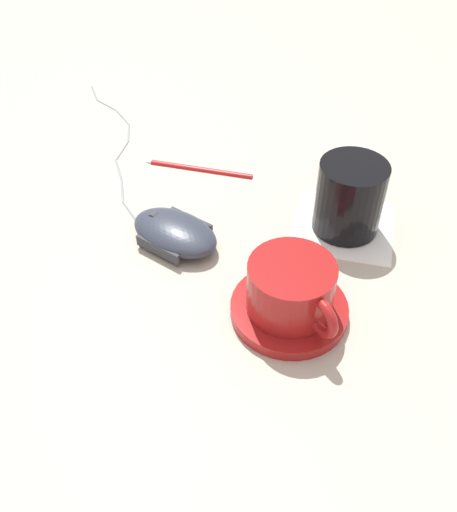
# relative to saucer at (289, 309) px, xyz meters

# --- Properties ---
(ground_plane) EXTENTS (3.00, 3.00, 0.00)m
(ground_plane) POSITION_rel_saucer_xyz_m (0.06, 0.06, -0.01)
(ground_plane) COLOR #B2A899
(saucer) EXTENTS (0.12, 0.12, 0.01)m
(saucer) POSITION_rel_saucer_xyz_m (0.00, 0.00, 0.00)
(saucer) COLOR maroon
(saucer) RESTS_ON ground
(coffee_cup) EXTENTS (0.09, 0.10, 0.06)m
(coffee_cup) POSITION_rel_saucer_xyz_m (-0.00, -0.00, 0.03)
(coffee_cup) COLOR maroon
(coffee_cup) RESTS_ON saucer
(computer_mouse) EXTENTS (0.10, 0.13, 0.03)m
(computer_mouse) POSITION_rel_saucer_xyz_m (0.07, 0.15, 0.01)
(computer_mouse) COLOR #2D3342
(computer_mouse) RESTS_ON ground
(mouse_cable) EXTENTS (0.30, 0.23, 0.00)m
(mouse_cable) POSITION_rel_saucer_xyz_m (0.24, 0.32, -0.00)
(mouse_cable) COLOR gray
(mouse_cable) RESTS_ON ground
(napkin_under_glass) EXTENTS (0.13, 0.13, 0.00)m
(napkin_under_glass) POSITION_rel_saucer_xyz_m (0.16, -0.03, -0.01)
(napkin_under_glass) COLOR white
(napkin_under_glass) RESTS_ON ground
(drinking_glass) EXTENTS (0.08, 0.08, 0.09)m
(drinking_glass) POSITION_rel_saucer_xyz_m (0.16, -0.03, 0.04)
(drinking_glass) COLOR black
(drinking_glass) RESTS_ON napkin_under_glass
(pen) EXTENTS (0.02, 0.16, 0.01)m
(pen) POSITION_rel_saucer_xyz_m (0.21, 0.18, -0.00)
(pen) COLOR #B21919
(pen) RESTS_ON ground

